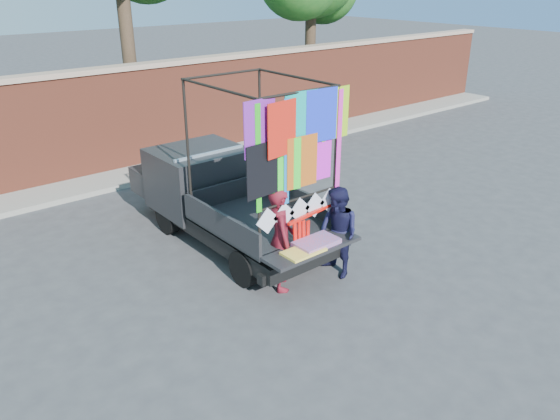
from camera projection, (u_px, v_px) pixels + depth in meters
ground at (306, 276)px, 9.10m from camera, size 90.00×90.00×0.00m
brick_wall at (119, 119)px, 13.54m from camera, size 30.00×0.45×2.61m
curb at (136, 174)px, 13.55m from camera, size 30.00×1.20×0.12m
pickup_truck at (214, 194)px, 10.35m from camera, size 1.97×4.95×3.12m
woman at (281, 238)px, 8.46m from camera, size 0.66×0.75×1.73m
man at (338, 233)px, 8.87m from camera, size 0.66×0.80×1.53m
streamer_bundle at (305, 228)px, 8.52m from camera, size 1.02×0.19×0.70m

